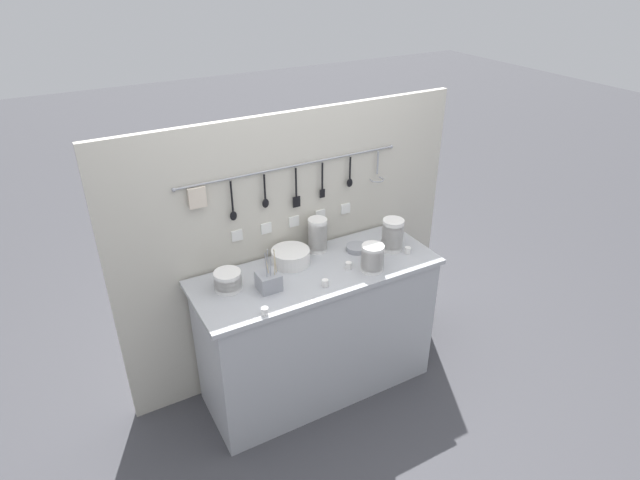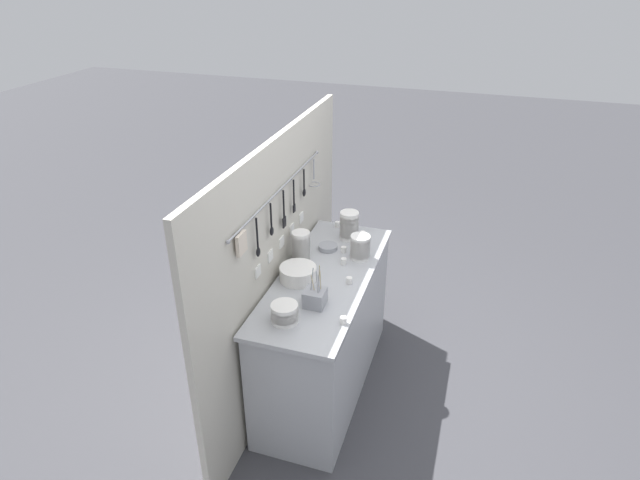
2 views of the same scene
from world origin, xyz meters
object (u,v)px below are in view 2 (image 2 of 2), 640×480
(cup_centre, at_px, (363,234))
(bowl_stack_tall_left, at_px, (360,247))
(bowl_stack_short_front, at_px, (285,313))
(plate_stack, at_px, (298,273))
(cup_edge_near, at_px, (343,320))
(cup_mid_row, at_px, (349,280))
(bowl_stack_back_corner, at_px, (301,247))
(cup_back_right, at_px, (337,224))
(cutlery_caddy, at_px, (315,298))
(cup_front_left, at_px, (344,261))
(bowl_stack_nested_right, at_px, (349,225))
(steel_mixing_bowl, at_px, (328,247))
(cup_front_right, at_px, (344,250))

(cup_centre, bearing_deg, bowl_stack_tall_left, -169.99)
(bowl_stack_short_front, height_order, plate_stack, bowl_stack_short_front)
(bowl_stack_short_front, height_order, cup_edge_near, bowl_stack_short_front)
(cup_centre, relative_size, cup_mid_row, 1.00)
(bowl_stack_back_corner, distance_m, cup_back_right, 0.61)
(cutlery_caddy, bearing_deg, bowl_stack_tall_left, -10.61)
(plate_stack, xyz_separation_m, cup_mid_row, (0.06, -0.33, -0.03))
(plate_stack, xyz_separation_m, cup_front_left, (0.29, -0.23, -0.03))
(bowl_stack_tall_left, relative_size, cup_front_left, 4.00)
(bowl_stack_short_front, distance_m, cup_edge_near, 0.34)
(bowl_stack_nested_right, bearing_deg, cup_back_right, 41.07)
(cutlery_caddy, relative_size, cup_mid_row, 6.20)
(bowl_stack_short_front, relative_size, plate_stack, 0.66)
(steel_mixing_bowl, xyz_separation_m, cutlery_caddy, (-0.69, -0.13, 0.04))
(plate_stack, relative_size, cutlery_caddy, 0.91)
(bowl_stack_tall_left, xyz_separation_m, steel_mixing_bowl, (0.05, 0.25, -0.07))
(cutlery_caddy, bearing_deg, cup_front_right, 0.78)
(bowl_stack_back_corner, bearing_deg, cup_centre, -32.81)
(plate_stack, bearing_deg, cutlery_caddy, -140.84)
(cup_mid_row, bearing_deg, bowl_stack_back_corner, 67.01)
(bowl_stack_nested_right, height_order, cup_front_right, bowl_stack_nested_right)
(cup_back_right, bearing_deg, plate_stack, 177.87)
(plate_stack, xyz_separation_m, cup_edge_near, (-0.36, -0.41, -0.03))
(bowl_stack_nested_right, height_order, steel_mixing_bowl, bowl_stack_nested_right)
(cup_front_right, relative_size, cup_centre, 1.00)
(bowl_stack_short_front, distance_m, cup_front_left, 0.75)
(steel_mixing_bowl, distance_m, cup_centre, 0.33)
(bowl_stack_short_front, distance_m, bowl_stack_back_corner, 0.69)
(cup_centre, xyz_separation_m, cup_back_right, (0.10, 0.23, 0.00))
(bowl_stack_back_corner, distance_m, bowl_stack_tall_left, 0.42)
(bowl_stack_tall_left, bearing_deg, cup_edge_near, -172.97)
(bowl_stack_back_corner, height_order, plate_stack, bowl_stack_back_corner)
(cup_front_right, bearing_deg, cup_centre, -14.78)
(bowl_stack_short_front, bearing_deg, cup_mid_row, -26.31)
(bowl_stack_short_front, relative_size, cup_centre, 3.69)
(bowl_stack_nested_right, relative_size, cup_front_right, 4.99)
(bowl_stack_short_front, bearing_deg, steel_mixing_bowl, 0.82)
(bowl_stack_back_corner, xyz_separation_m, bowl_stack_nested_right, (0.44, -0.23, -0.01))
(plate_stack, height_order, cup_edge_near, plate_stack)
(steel_mixing_bowl, distance_m, cup_edge_near, 0.88)
(cup_mid_row, bearing_deg, cutlery_caddy, 155.86)
(bowl_stack_short_front, height_order, cup_front_right, bowl_stack_short_front)
(steel_mixing_bowl, distance_m, cup_front_left, 0.23)
(plate_stack, xyz_separation_m, cup_front_right, (0.44, -0.19, -0.03))
(bowl_stack_back_corner, xyz_separation_m, cup_edge_near, (-0.59, -0.47, -0.09))
(steel_mixing_bowl, distance_m, cup_front_right, 0.12)
(bowl_stack_tall_left, bearing_deg, cup_mid_row, -177.57)
(bowl_stack_tall_left, xyz_separation_m, cup_back_right, (0.42, 0.29, -0.06))
(bowl_stack_short_front, xyz_separation_m, cup_front_left, (0.73, -0.15, -0.04))
(bowl_stack_back_corner, xyz_separation_m, cup_front_left, (0.06, -0.29, -0.09))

